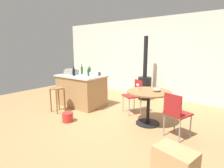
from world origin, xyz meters
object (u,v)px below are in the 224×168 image
object	(u,v)px
cup_1	(99,74)
toolbox	(71,72)
folding_chair_far	(176,112)
bottle_3	(88,72)
bottle_2	(90,71)
cardboard_box	(175,163)
plastic_bucket	(68,117)
wine_glass	(138,85)
dining_table	(148,99)
bottle_1	(82,70)
folding_chair_near	(134,94)
wood_stove	(144,84)
bottle_0	(74,72)
cup_0	(91,74)
serving_bowl	(157,90)
kitchen_island	(82,90)
wooden_stool	(57,94)

from	to	relation	value
cup_1	toolbox	bearing A→B (deg)	-163.52
folding_chair_far	bottle_3	xyz separation A→B (m)	(-2.61, 0.41, 0.49)
bottle_2	cardboard_box	distance (m)	3.72
folding_chair_far	plastic_bucket	xyz separation A→B (m)	(-2.23, -0.70, -0.41)
toolbox	wine_glass	xyz separation A→B (m)	(2.30, -0.07, -0.12)
dining_table	bottle_1	xyz separation A→B (m)	(-2.33, 0.25, 0.45)
bottle_1	bottle_3	size ratio (longest dim) A/B	1.21
folding_chair_near	cup_1	distance (m)	1.16
cup_1	bottle_1	bearing A→B (deg)	-176.72
wood_stove	cardboard_box	distance (m)	3.72
bottle_0	cup_0	world-z (taller)	bottle_0
toolbox	bottle_0	world-z (taller)	bottle_0
dining_table	folding_chair_near	xyz separation A→B (m)	(-0.60, 0.43, -0.06)
dining_table	plastic_bucket	distance (m)	1.89
serving_bowl	plastic_bucket	bearing A→B (deg)	-147.23
folding_chair_far	bottle_2	xyz separation A→B (m)	(-2.84, 0.71, 0.49)
kitchen_island	wood_stove	size ratio (longest dim) A/B	0.67
toolbox	bottle_2	size ratio (longest dim) A/B	1.49
bottle_0	bottle_2	xyz separation A→B (m)	(0.13, 0.52, -0.01)
cup_1	serving_bowl	xyz separation A→B (m)	(1.81, -0.20, -0.17)
bottle_0	cup_0	size ratio (longest dim) A/B	2.26
wooden_stool	toolbox	xyz separation A→B (m)	(-0.27, 0.73, 0.50)
cup_1	plastic_bucket	size ratio (longest dim) A/B	0.45
cup_1	dining_table	bearing A→B (deg)	-9.76
wooden_stool	bottle_0	distance (m)	0.80
wood_stove	cup_0	world-z (taller)	wood_stove
cardboard_box	plastic_bucket	size ratio (longest dim) A/B	2.08
folding_chair_near	wooden_stool	bearing A→B (deg)	-145.80
wood_stove	wine_glass	size ratio (longest dim) A/B	14.38
bottle_0	cardboard_box	xyz separation A→B (m)	(3.30, -1.23, -0.82)
wooden_stool	plastic_bucket	distance (m)	0.88
bottle_1	toolbox	bearing A→B (deg)	-134.57
folding_chair_far	toolbox	xyz separation A→B (m)	(-3.24, 0.32, 0.47)
folding_chair_far	wine_glass	world-z (taller)	wine_glass
kitchen_island	dining_table	size ratio (longest dim) A/B	1.44
bottle_0	dining_table	bearing A→B (deg)	2.83
folding_chair_near	bottle_3	bearing A→B (deg)	-166.40
bottle_1	wine_glass	bearing A→B (deg)	-8.01
kitchen_island	plastic_bucket	bearing A→B (deg)	-58.73
kitchen_island	wooden_stool	world-z (taller)	kitchen_island
cup_0	cardboard_box	world-z (taller)	cup_0
dining_table	cup_0	bearing A→B (deg)	172.07
kitchen_island	bottle_1	distance (m)	0.61
wooden_stool	cardboard_box	xyz separation A→B (m)	(3.31, -0.63, -0.29)
kitchen_island	bottle_0	world-z (taller)	bottle_0
wine_glass	serving_bowl	size ratio (longest dim) A/B	0.80
folding_chair_near	plastic_bucket	distance (m)	1.76
dining_table	wine_glass	xyz separation A→B (m)	(-0.25, -0.04, 0.29)
bottle_2	dining_table	bearing A→B (deg)	-10.80
dining_table	serving_bowl	bearing A→B (deg)	30.13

